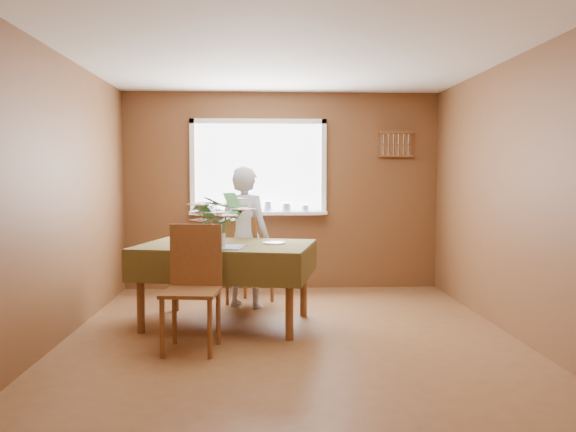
{
  "coord_description": "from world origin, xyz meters",
  "views": [
    {
      "loc": [
        -0.24,
        -4.9,
        1.43
      ],
      "look_at": [
        0.0,
        0.55,
        1.05
      ],
      "focal_mm": 35.0,
      "sensor_mm": 36.0,
      "label": 1
    }
  ],
  "objects_px": {
    "dining_table": "(226,254)",
    "seated_woman": "(245,237)",
    "chair_far": "(246,257)",
    "chair_near": "(193,282)",
    "flower_bouquet": "(220,216)"
  },
  "relations": [
    {
      "from": "chair_near",
      "to": "seated_woman",
      "type": "bearing_deg",
      "value": 80.83
    },
    {
      "from": "chair_near",
      "to": "flower_bouquet",
      "type": "bearing_deg",
      "value": 75.41
    },
    {
      "from": "chair_near",
      "to": "flower_bouquet",
      "type": "relative_size",
      "value": 1.98
    },
    {
      "from": "chair_far",
      "to": "seated_woman",
      "type": "height_order",
      "value": "seated_woman"
    },
    {
      "from": "chair_far",
      "to": "dining_table",
      "type": "bearing_deg",
      "value": 110.07
    },
    {
      "from": "chair_far",
      "to": "flower_bouquet",
      "type": "bearing_deg",
      "value": 110.29
    },
    {
      "from": "dining_table",
      "to": "chair_near",
      "type": "relative_size",
      "value": 1.76
    },
    {
      "from": "seated_woman",
      "to": "flower_bouquet",
      "type": "distance_m",
      "value": 1.03
    },
    {
      "from": "chair_near",
      "to": "chair_far",
      "type": "bearing_deg",
      "value": 81.66
    },
    {
      "from": "chair_near",
      "to": "seated_woman",
      "type": "distance_m",
      "value": 1.54
    },
    {
      "from": "chair_far",
      "to": "chair_near",
      "type": "bearing_deg",
      "value": 107.18
    },
    {
      "from": "chair_near",
      "to": "flower_bouquet",
      "type": "distance_m",
      "value": 0.75
    },
    {
      "from": "seated_woman",
      "to": "dining_table",
      "type": "bearing_deg",
      "value": 103.52
    },
    {
      "from": "chair_far",
      "to": "seated_woman",
      "type": "xyz_separation_m",
      "value": [
        -0.0,
        -0.1,
        0.23
      ]
    },
    {
      "from": "dining_table",
      "to": "seated_woman",
      "type": "bearing_deg",
      "value": 90.0
    }
  ]
}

